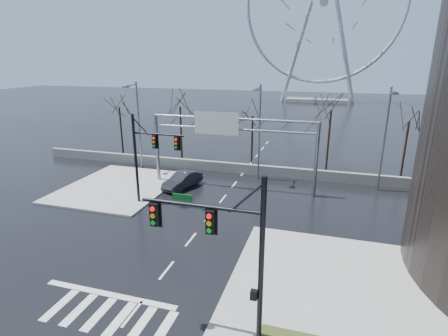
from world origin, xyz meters
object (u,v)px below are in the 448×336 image
at_px(signal_mast_near, 230,243).
at_px(ferris_wheel, 323,9).
at_px(signal_mast_far, 147,152).
at_px(car, 183,180).
at_px(sign_gantry, 228,137).

bearing_deg(signal_mast_near, ferris_wheel, 90.08).
bearing_deg(signal_mast_far, car, 76.60).
height_order(signal_mast_far, sign_gantry, signal_mast_far).
relative_size(signal_mast_far, car, 1.69).
distance_m(signal_mast_near, sign_gantry, 19.79).
bearing_deg(ferris_wheel, signal_mast_near, -89.92).
bearing_deg(sign_gantry, ferris_wheel, 86.16).
relative_size(sign_gantry, car, 3.46).
height_order(sign_gantry, ferris_wheel, ferris_wheel).
bearing_deg(car, sign_gantry, 32.43).
bearing_deg(ferris_wheel, sign_gantry, -93.84).
distance_m(signal_mast_near, signal_mast_far, 17.03).
height_order(signal_mast_near, car, signal_mast_near).
xyz_separation_m(signal_mast_far, car, (1.13, 4.74, -4.05)).
xyz_separation_m(signal_mast_far, sign_gantry, (5.49, 6.00, 0.35)).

